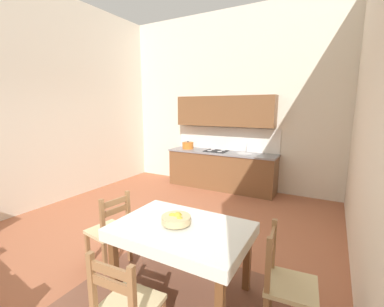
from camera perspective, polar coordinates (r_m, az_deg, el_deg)
ground_plane at (r=4.16m, az=-9.03°, el=-18.40°), size 5.82×6.67×0.10m
wall_back at (r=6.37m, az=8.07°, el=11.40°), size 5.82×0.12×4.15m
wall_left at (r=5.72m, az=-31.68°, el=10.15°), size 0.12×6.67×4.15m
area_rug at (r=3.03m, az=-3.38°, el=-29.34°), size 2.10×1.60×0.01m
kitchen_cabinetry at (r=6.16m, az=6.60°, el=0.08°), size 2.61×0.63×2.20m
dining_table at (r=2.75m, az=-2.36°, el=-18.21°), size 1.36×0.93×0.75m
dining_chair_tv_side at (r=3.44m, az=-17.83°, el=-16.04°), size 0.48×0.48×0.93m
dining_chair_window_side at (r=2.60m, az=20.25°, el=-25.56°), size 0.46×0.46×0.93m
fruit_bowl at (r=2.69m, az=-3.55°, el=-14.43°), size 0.30×0.30×0.12m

